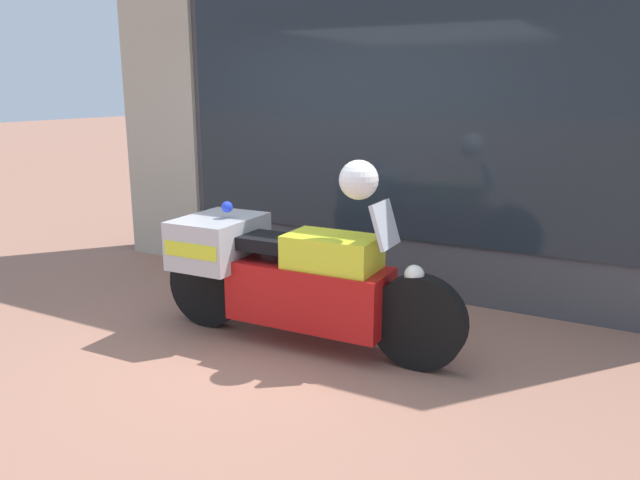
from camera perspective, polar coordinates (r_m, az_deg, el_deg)
ground_plane at (r=4.74m, az=-5.77°, el=-10.24°), size 60.00×60.00×0.00m
shop_building at (r=6.27m, az=1.06°, el=12.87°), size 5.97×0.55×3.63m
window_display at (r=6.13m, az=8.25°, el=-0.37°), size 4.52×0.30×1.82m
paramedic_motorcycle at (r=4.78m, az=-3.32°, el=-3.06°), size 2.49×0.75×1.17m
white_helmet at (r=4.34m, az=3.56°, el=5.51°), size 0.28×0.28×0.28m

